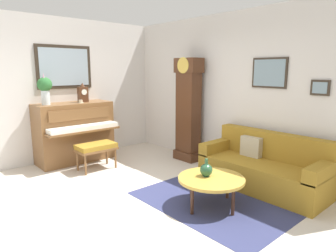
# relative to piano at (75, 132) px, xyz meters

# --- Properties ---
(ground_plane) EXTENTS (6.40, 6.00, 0.10)m
(ground_plane) POSITION_rel_piano_xyz_m (2.23, -0.36, -0.64)
(ground_plane) COLOR beige
(wall_left) EXTENTS (0.13, 4.90, 2.80)m
(wall_left) POSITION_rel_piano_xyz_m (-0.37, -0.35, 0.82)
(wall_left) COLOR silver
(wall_left) RESTS_ON ground_plane
(wall_back) EXTENTS (5.30, 0.13, 2.80)m
(wall_back) POSITION_rel_piano_xyz_m (2.25, 2.04, 0.81)
(wall_back) COLOR silver
(wall_back) RESTS_ON ground_plane
(area_rug) EXTENTS (2.10, 1.50, 0.01)m
(area_rug) POSITION_rel_piano_xyz_m (3.05, 0.61, -0.59)
(area_rug) COLOR navy
(area_rug) RESTS_ON ground_plane
(piano) EXTENTS (0.87, 1.44, 1.17)m
(piano) POSITION_rel_piano_xyz_m (0.00, 0.00, 0.00)
(piano) COLOR brown
(piano) RESTS_ON ground_plane
(piano_bench) EXTENTS (0.42, 0.70, 0.48)m
(piano_bench) POSITION_rel_piano_xyz_m (0.74, 0.06, -0.19)
(piano_bench) COLOR brown
(piano_bench) RESTS_ON ground_plane
(grandfather_clock) EXTENTS (0.52, 0.34, 2.03)m
(grandfather_clock) POSITION_rel_piano_xyz_m (1.41, 1.74, 0.37)
(grandfather_clock) COLOR #4C2B19
(grandfather_clock) RESTS_ON ground_plane
(couch) EXTENTS (1.90, 0.80, 0.84)m
(couch) POSITION_rel_piano_xyz_m (3.22, 1.58, -0.28)
(couch) COLOR olive
(couch) RESTS_ON ground_plane
(coffee_table) EXTENTS (0.88, 0.88, 0.40)m
(coffee_table) POSITION_rel_piano_xyz_m (3.10, 0.47, -0.22)
(coffee_table) COLOR gold
(coffee_table) RESTS_ON ground_plane
(mantel_clock) EXTENTS (0.13, 0.18, 0.38)m
(mantel_clock) POSITION_rel_piano_xyz_m (0.00, 0.21, 0.75)
(mantel_clock) COLOR #4C2B19
(mantel_clock) RESTS_ON piano
(flower_vase) EXTENTS (0.26, 0.26, 0.58)m
(flower_vase) POSITION_rel_piano_xyz_m (0.00, -0.51, 0.89)
(flower_vase) COLOR silver
(flower_vase) RESTS_ON piano
(teacup) EXTENTS (0.12, 0.12, 0.06)m
(teacup) POSITION_rel_piano_xyz_m (0.12, 0.10, 0.60)
(teacup) COLOR beige
(teacup) RESTS_ON piano
(green_jug) EXTENTS (0.17, 0.17, 0.24)m
(green_jug) POSITION_rel_piano_xyz_m (3.02, 0.46, -0.10)
(green_jug) COLOR #234C33
(green_jug) RESTS_ON coffee_table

